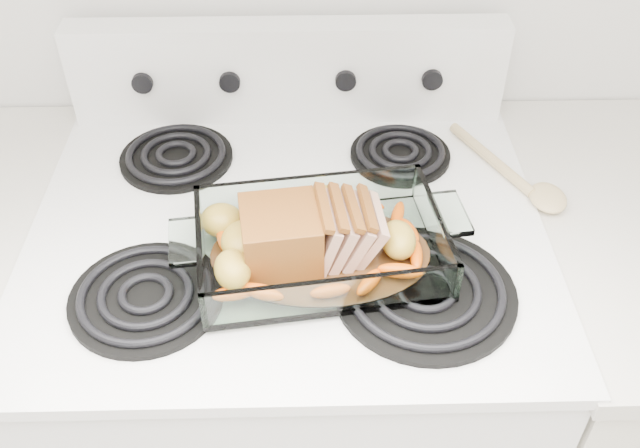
{
  "coord_description": "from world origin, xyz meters",
  "views": [
    {
      "loc": [
        0.03,
        0.83,
        1.66
      ],
      "look_at": [
        0.05,
        1.58,
        0.99
      ],
      "focal_mm": 40.0,
      "sensor_mm": 36.0,
      "label": 1
    }
  ],
  "objects_px": {
    "counter_right": "(629,392)",
    "baking_dish": "(320,249)",
    "pork_roast": "(300,233)",
    "electric_range": "(295,393)"
  },
  "relations": [
    {
      "from": "baking_dish",
      "to": "counter_right",
      "type": "bearing_deg",
      "value": 1.01
    },
    {
      "from": "counter_right",
      "to": "electric_range",
      "type": "bearing_deg",
      "value": 179.9
    },
    {
      "from": "counter_right",
      "to": "baking_dish",
      "type": "bearing_deg",
      "value": -171.33
    },
    {
      "from": "baking_dish",
      "to": "pork_roast",
      "type": "distance_m",
      "value": 0.04
    },
    {
      "from": "counter_right",
      "to": "pork_roast",
      "type": "xyz_separation_m",
      "value": [
        -0.65,
        -0.09,
        0.53
      ]
    },
    {
      "from": "baking_dish",
      "to": "electric_range",
      "type": "bearing_deg",
      "value": 109.08
    },
    {
      "from": "counter_right",
      "to": "baking_dish",
      "type": "relative_size",
      "value": 2.74
    },
    {
      "from": "electric_range",
      "to": "counter_right",
      "type": "distance_m",
      "value": 0.67
    },
    {
      "from": "baking_dish",
      "to": "pork_roast",
      "type": "bearing_deg",
      "value": 172.34
    },
    {
      "from": "electric_range",
      "to": "counter_right",
      "type": "height_order",
      "value": "electric_range"
    }
  ]
}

